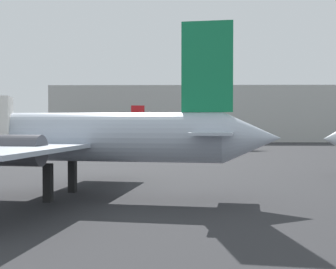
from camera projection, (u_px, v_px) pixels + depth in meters
name	position (u px, v px, depth m)	size (l,w,h in m)	color
airplane_at_gate	(49.00, 137.00, 30.80)	(31.26, 24.54, 11.37)	#B2BCCC
airplane_distant	(190.00, 134.00, 81.18)	(26.51, 20.73, 7.92)	#B2BCCC
terminal_building	(215.00, 115.00, 126.32)	(85.54, 25.75, 14.23)	#B7B7B2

